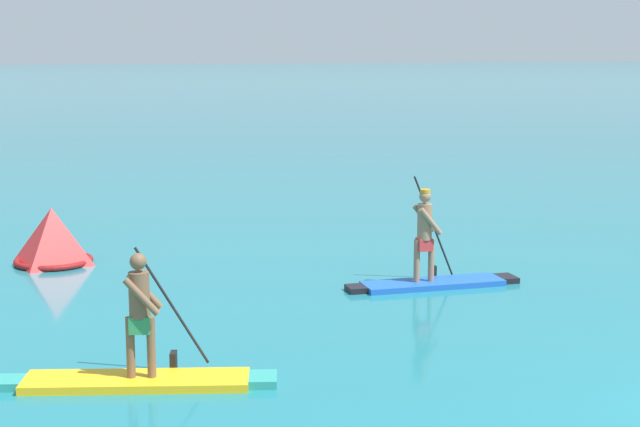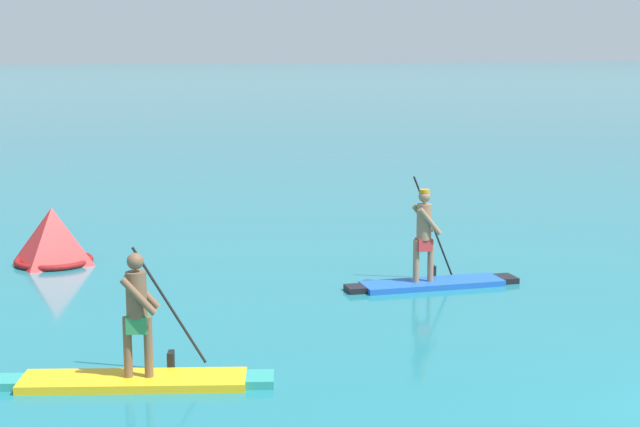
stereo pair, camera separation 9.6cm
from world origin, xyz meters
The scene contains 3 objects.
paddleboarder_near_left centered at (-7.45, 3.55, 0.31)m, with size 3.55×1.33×1.74m.
paddleboarder_mid_center centered at (-1.98, 7.37, 0.37)m, with size 3.18×0.88×1.97m.
race_marker_buoy centered at (-8.43, 11.06, 0.49)m, with size 1.74×1.74×1.12m.
Camera 1 is at (-8.42, -8.45, 4.24)m, focal length 54.99 mm.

